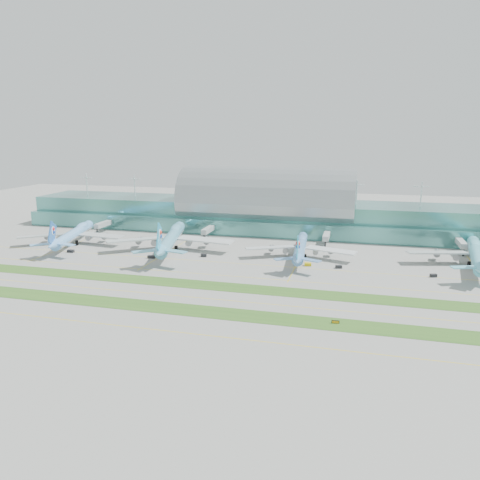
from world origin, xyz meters
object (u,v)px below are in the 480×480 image
(terminal, at_px, (267,210))
(taxiway_sign_east, at_px, (335,322))
(airliner_d, at_px, (476,254))
(airliner_a, at_px, (74,234))
(airliner_c, at_px, (300,247))
(airliner_b, at_px, (171,237))

(terminal, bearing_deg, taxiway_sign_east, -70.18)
(airliner_d, relative_size, taxiway_sign_east, 28.00)
(airliner_a, xyz_separation_m, airliner_c, (137.91, 2.79, -0.46))
(airliner_d, bearing_deg, airliner_a, -169.52)
(airliner_a, xyz_separation_m, taxiway_sign_east, (161.67, -85.26, -5.69))
(airliner_c, height_order, airliner_d, airliner_d)
(taxiway_sign_east, bearing_deg, airliner_b, 136.21)
(airliner_b, bearing_deg, airliner_d, -11.49)
(airliner_c, bearing_deg, airliner_b, 176.76)
(airliner_c, bearing_deg, airliner_d, -1.30)
(terminal, height_order, airliner_b, terminal)
(terminal, distance_m, airliner_c, 75.70)
(airliner_b, height_order, taxiway_sign_east, airliner_b)
(terminal, xyz_separation_m, airliner_d, (121.00, -63.16, -7.68))
(airliner_a, relative_size, airliner_c, 1.06)
(airliner_a, distance_m, airliner_b, 63.30)
(airliner_a, height_order, airliner_b, airliner_b)
(airliner_a, bearing_deg, airliner_d, -13.01)
(taxiway_sign_east, bearing_deg, airliner_c, 102.66)
(terminal, relative_size, taxiway_sign_east, 123.76)
(airliner_d, bearing_deg, airliner_c, -168.37)
(airliner_c, distance_m, airliner_d, 88.70)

